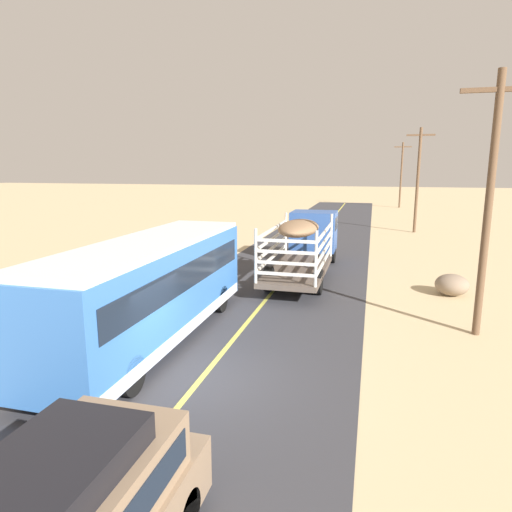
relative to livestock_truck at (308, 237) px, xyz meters
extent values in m
plane|color=#CCB284|center=(-0.89, -13.14, -1.79)|extent=(240.00, 240.00, 0.00)
cube|color=#38383D|center=(-0.89, -13.14, -1.78)|extent=(8.00, 120.00, 0.02)
cube|color=#D8CC4C|center=(-0.89, -13.14, -1.77)|extent=(0.16, 117.60, 0.00)
cube|color=black|center=(-0.10, -19.38, 0.34)|extent=(1.42, 2.07, 0.36)
cylinder|color=black|center=(-0.92, -17.85, -1.39)|extent=(0.26, 0.76, 0.76)
cube|color=#3359A5|center=(0.00, 2.16, 0.03)|extent=(2.50, 2.20, 2.20)
cube|color=#192333|center=(0.00, 2.16, 0.48)|extent=(2.53, 1.54, 0.70)
cube|color=brown|center=(0.00, -3.24, -1.07)|extent=(2.50, 6.40, 0.24)
cylinder|color=silver|center=(-1.19, -0.10, 0.15)|extent=(0.12, 0.12, 2.20)
cylinder|color=silver|center=(1.19, -0.10, 0.15)|extent=(0.12, 0.12, 2.20)
cylinder|color=silver|center=(-1.19, -6.38, 0.15)|extent=(0.12, 0.12, 2.20)
cylinder|color=silver|center=(1.19, -6.38, 0.15)|extent=(0.12, 0.12, 2.20)
cube|color=silver|center=(-1.21, -3.24, -0.51)|extent=(0.08, 6.30, 0.12)
cube|color=silver|center=(1.21, -3.24, -0.51)|extent=(0.08, 6.30, 0.12)
cube|color=silver|center=(0.00, -6.40, -0.51)|extent=(2.40, 0.08, 0.12)
cube|color=silver|center=(-1.21, -3.24, -0.07)|extent=(0.08, 6.30, 0.12)
cube|color=silver|center=(1.21, -3.24, -0.07)|extent=(0.08, 6.30, 0.12)
cube|color=silver|center=(0.00, -6.40, -0.07)|extent=(2.40, 0.08, 0.12)
cube|color=silver|center=(-1.21, -3.24, 0.37)|extent=(0.08, 6.30, 0.12)
cube|color=silver|center=(1.21, -3.24, 0.37)|extent=(0.08, 6.30, 0.12)
cube|color=silver|center=(0.00, -6.40, 0.37)|extent=(2.40, 0.08, 0.12)
cube|color=silver|center=(-1.21, -3.24, 0.81)|extent=(0.08, 6.30, 0.12)
cube|color=silver|center=(1.21, -3.24, 0.81)|extent=(0.08, 6.30, 0.12)
cube|color=silver|center=(0.00, -6.40, 0.81)|extent=(2.40, 0.08, 0.12)
ellipsoid|color=#8C6B4C|center=(0.00, -3.24, 0.90)|extent=(1.75, 3.84, 0.70)
cylinder|color=black|center=(-1.09, 2.16, -1.22)|extent=(0.32, 1.10, 1.10)
cylinder|color=black|center=(1.09, 2.16, -1.22)|extent=(0.32, 1.10, 1.10)
cylinder|color=black|center=(-1.09, -4.52, -1.22)|extent=(0.32, 1.10, 1.10)
cylinder|color=black|center=(1.09, -4.52, -1.22)|extent=(0.32, 1.10, 1.10)
cube|color=#3872C6|center=(-3.31, -11.04, -0.07)|extent=(2.50, 10.00, 2.70)
cube|color=white|center=(-3.31, -11.04, 1.36)|extent=(2.45, 9.80, 0.16)
cube|color=#192333|center=(-3.31, -11.04, 0.40)|extent=(2.54, 9.20, 0.80)
cube|color=silver|center=(-3.31, -11.04, -1.22)|extent=(2.53, 9.80, 0.36)
cylinder|color=black|center=(-4.41, -7.79, -1.27)|extent=(0.30, 1.00, 1.00)
cylinder|color=black|center=(-2.21, -7.79, -1.27)|extent=(0.30, 1.00, 1.00)
cylinder|color=black|center=(-4.41, -14.29, -1.27)|extent=(0.30, 1.00, 1.00)
cylinder|color=black|center=(-2.21, -14.29, -1.27)|extent=(0.30, 1.00, 1.00)
cylinder|color=brown|center=(6.67, -7.83, 2.33)|extent=(0.24, 0.24, 8.24)
cube|color=brown|center=(6.67, -7.83, 5.85)|extent=(2.20, 0.14, 0.14)
cylinder|color=brown|center=(6.67, 16.24, 2.47)|extent=(0.24, 0.24, 8.53)
cube|color=brown|center=(6.67, 16.24, 6.14)|extent=(2.20, 0.14, 0.14)
cylinder|color=brown|center=(6.67, 40.31, 2.51)|extent=(0.24, 0.24, 8.60)
cube|color=brown|center=(6.67, 40.31, 6.21)|extent=(2.20, 0.14, 0.14)
ellipsoid|color=#84705B|center=(6.63, -3.13, -1.33)|extent=(1.39, 1.40, 0.91)
camera|label=1|loc=(3.19, -23.05, 3.60)|focal=31.24mm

